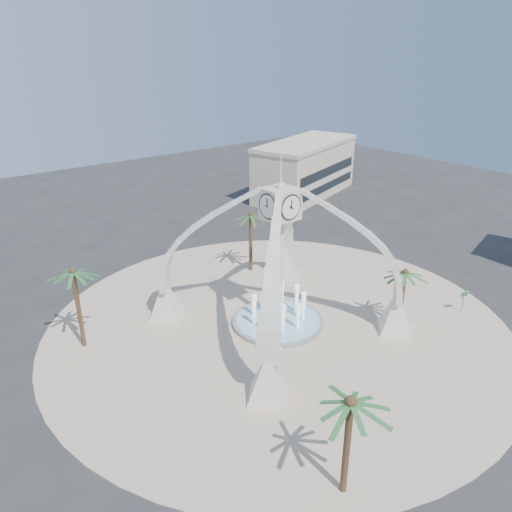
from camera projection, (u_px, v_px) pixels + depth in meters
ground at (278, 324)px, 43.91m from camera, size 140.00×140.00×0.00m
plaza at (278, 324)px, 43.90m from camera, size 40.00×40.00×0.06m
clock_tower at (279, 256)px, 41.35m from camera, size 17.94×17.94×16.30m
fountain at (278, 321)px, 43.80m from camera, size 8.00×8.00×3.62m
building_ne at (305, 168)px, 79.52m from camera, size 21.87×14.17×8.60m
palm_east at (405, 273)px, 41.81m from camera, size 4.18×4.18×5.78m
palm_west at (73, 273)px, 38.12m from camera, size 4.42×4.42×7.47m
palm_north at (251, 215)px, 51.81m from camera, size 4.16×4.16×7.12m
palm_south at (351, 403)px, 25.21m from camera, size 4.29×4.29×6.88m
street_sign at (464, 297)px, 45.15m from camera, size 0.79×0.27×2.23m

